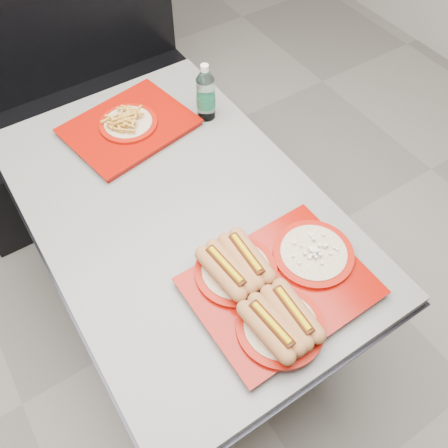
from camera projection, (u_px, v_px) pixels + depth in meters
ground at (191, 307)px, 2.19m from camera, size 6.00×6.00×0.00m
diner_table at (182, 235)px, 1.72m from camera, size 0.92×1.42×0.75m
booth_bench at (77, 108)px, 2.42m from camera, size 1.30×0.57×1.35m
tray_near at (274, 286)px, 1.37m from camera, size 0.52×0.46×0.11m
tray_far at (129, 125)px, 1.79m from camera, size 0.51×0.43×0.09m
water_bottle at (206, 95)px, 1.78m from camera, size 0.07×0.07×0.23m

